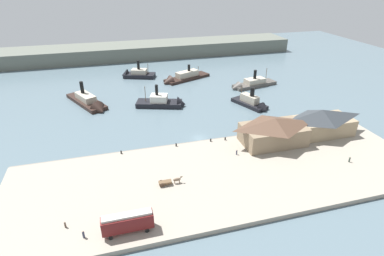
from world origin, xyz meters
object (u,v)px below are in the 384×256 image
at_px(ferry_shed_central_terminal, 274,131).
at_px(pedestrian_standing_center, 350,160).
at_px(street_tram, 128,222).
at_px(mooring_post_center_west, 211,140).
at_px(horse_cart, 169,181).
at_px(ferry_moored_east, 135,74).
at_px(pedestrian_near_cart, 83,234).
at_px(ferry_departing_north, 181,78).
at_px(mooring_post_east, 176,145).
at_px(mooring_post_center_east, 121,152).
at_px(ferry_outer_harbor, 165,102).
at_px(pedestrian_walking_east, 237,152).
at_px(ferry_approaching_west, 90,103).
at_px(ferry_shed_east_terminal, 320,122).
at_px(pedestrian_near_west_shed, 65,225).
at_px(ferry_near_quay, 253,103).
at_px(ferry_moored_west, 249,84).
at_px(mooring_post_west, 225,139).

bearing_deg(ferry_shed_central_terminal, pedestrian_standing_center, -45.19).
xyz_separation_m(street_tram, mooring_post_center_west, (27.89, 30.70, -2.20)).
bearing_deg(horse_cart, ferry_moored_east, 88.90).
xyz_separation_m(pedestrian_near_cart, ferry_departing_north, (42.57, 93.14, -0.79)).
bearing_deg(mooring_post_east, pedestrian_standing_center, -25.64).
xyz_separation_m(ferry_shed_central_terminal, mooring_post_center_east, (-45.18, 5.93, -3.74)).
xyz_separation_m(ferry_moored_east, ferry_outer_harbor, (7.23, -40.55, -0.00)).
xyz_separation_m(pedestrian_near_cart, mooring_post_center_east, (9.41, 30.07, -0.36)).
distance_m(pedestrian_walking_east, ferry_approaching_west, 65.89).
height_order(ferry_shed_east_terminal, pedestrian_near_cart, ferry_shed_east_terminal).
distance_m(pedestrian_near_west_shed, ferry_moored_east, 103.80).
relative_size(pedestrian_near_west_shed, mooring_post_east, 1.68).
height_order(ferry_shed_east_terminal, horse_cart, ferry_shed_east_terminal).
xyz_separation_m(horse_cart, pedestrian_standing_center, (49.98, -3.48, -0.15)).
bearing_deg(horse_cart, mooring_post_center_west, 46.62).
bearing_deg(ferry_shed_east_terminal, ferry_departing_north, 113.28).
height_order(ferry_shed_central_terminal, pedestrian_standing_center, ferry_shed_central_terminal).
bearing_deg(ferry_near_quay, ferry_moored_west, 68.49).
height_order(horse_cart, mooring_post_west, horse_cart).
bearing_deg(street_tram, mooring_post_east, 61.14).
height_order(pedestrian_walking_east, mooring_post_center_east, pedestrian_walking_east).
xyz_separation_m(mooring_post_east, ferry_approaching_west, (-25.55, 42.10, -0.37)).
xyz_separation_m(pedestrian_near_cart, ferry_approaching_west, (0.13, 72.06, -0.73)).
height_order(pedestrian_walking_east, ferry_approaching_west, ferry_approaching_west).
height_order(ferry_shed_east_terminal, ferry_outer_harbor, ferry_shed_east_terminal).
distance_m(ferry_shed_central_terminal, mooring_post_east, 29.72).
bearing_deg(pedestrian_standing_center, ferry_departing_north, 107.94).
xyz_separation_m(pedestrian_near_west_shed, ferry_outer_harbor, (32.66, 60.09, -0.39)).
xyz_separation_m(mooring_post_center_west, ferry_moored_west, (34.31, 45.60, -0.36)).
bearing_deg(ferry_moored_west, ferry_approaching_west, -177.22).
relative_size(pedestrian_walking_east, mooring_post_west, 1.73).
bearing_deg(mooring_post_center_west, street_tram, -132.26).
bearing_deg(ferry_near_quay, ferry_shed_central_terminal, -104.69).
bearing_deg(ferry_moored_east, mooring_post_east, -86.94).
height_order(pedestrian_walking_east, pedestrian_standing_center, pedestrian_standing_center).
xyz_separation_m(pedestrian_near_west_shed, ferry_moored_east, (25.43, 100.64, -0.39)).
relative_size(pedestrian_near_cart, ferry_approaching_west, 0.07).
bearing_deg(ferry_shed_east_terminal, pedestrian_standing_center, -96.36).
height_order(mooring_post_east, ferry_near_quay, ferry_near_quay).
relative_size(mooring_post_east, ferry_moored_west, 0.04).
distance_m(mooring_post_center_west, ferry_departing_north, 63.53).
distance_m(pedestrian_standing_center, ferry_near_quay, 45.61).
bearing_deg(street_tram, mooring_post_west, 42.99).
bearing_deg(pedestrian_walking_east, ferry_departing_north, 89.05).
relative_size(horse_cart, ferry_departing_north, 0.23).
xyz_separation_m(pedestrian_standing_center, mooring_post_west, (-28.62, 20.80, -0.32)).
distance_m(ferry_approaching_west, ferry_near_quay, 64.85).
height_order(ferry_departing_north, ferry_near_quay, ferry_near_quay).
bearing_deg(ferry_moored_east, pedestrian_walking_east, -76.79).
distance_m(ferry_moored_east, ferry_approaching_west, 38.96).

